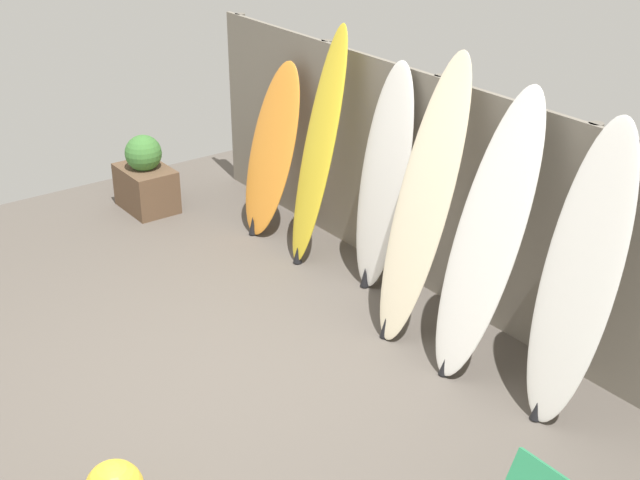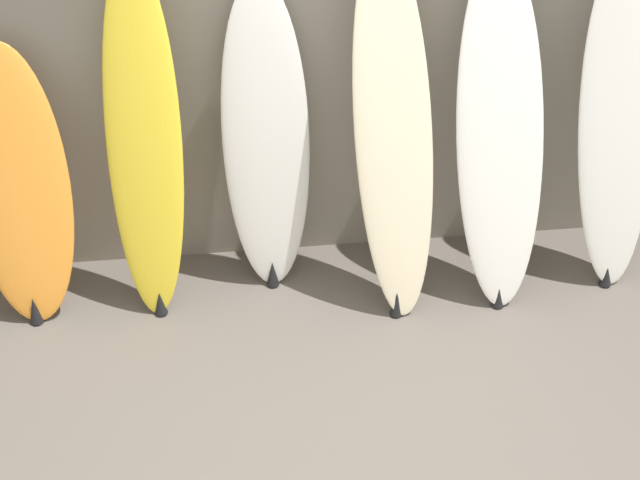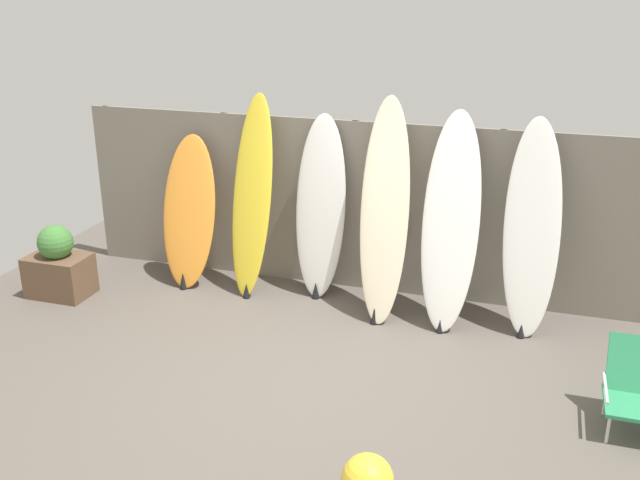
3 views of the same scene
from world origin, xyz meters
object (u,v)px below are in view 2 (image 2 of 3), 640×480
Objects in this scene: surfboard_white_2 at (266,142)px; surfboard_white_5 at (617,127)px; surfboard_cream_3 at (394,137)px; surfboard_yellow_1 at (144,147)px; surfboard_white_4 at (500,136)px; surfboard_orange_0 at (18,189)px.

surfboard_white_2 is 2.09m from surfboard_white_5.
surfboard_cream_3 is at bearing -176.91° from surfboard_white_5.
surfboard_cream_3 is 1.37m from surfboard_white_5.
surfboard_yellow_1 is 1.03× the size of surfboard_white_4.
surfboard_white_2 is at bearing 162.35° from surfboard_cream_3.
surfboard_white_5 reaches higher than surfboard_orange_0.
surfboard_orange_0 is 0.81× the size of surfboard_white_5.
surfboard_yellow_1 reaches higher than surfboard_white_4.
surfboard_white_5 is (3.51, -0.02, 0.19)m from surfboard_orange_0.
surfboard_orange_0 is at bearing 179.75° from surfboard_white_5.
surfboard_white_5 reaches higher than surfboard_white_2.
surfboard_cream_3 is (1.41, -0.09, 0.02)m from surfboard_yellow_1.
surfboard_orange_0 is 0.80× the size of surfboard_white_4.
surfboard_white_4 is at bearing -1.53° from surfboard_orange_0.
surfboard_white_2 is (0.69, 0.14, -0.09)m from surfboard_yellow_1.
surfboard_white_2 is 1.37m from surfboard_white_4.
surfboard_cream_3 is at bearing -3.49° from surfboard_yellow_1.
surfboard_orange_0 is 0.85× the size of surfboard_white_2.
surfboard_yellow_1 reaches higher than surfboard_white_5.
surfboard_white_4 reaches higher than surfboard_orange_0.
surfboard_white_2 is at bearing 175.78° from surfboard_white_5.
surfboard_yellow_1 reaches higher than surfboard_orange_0.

